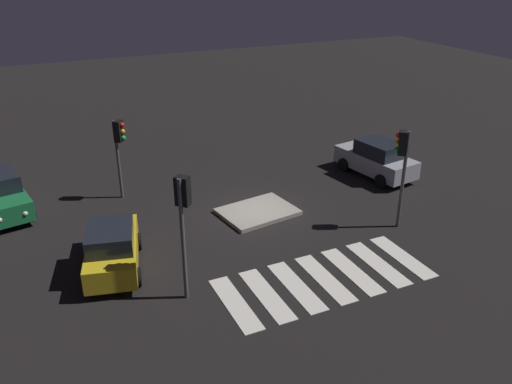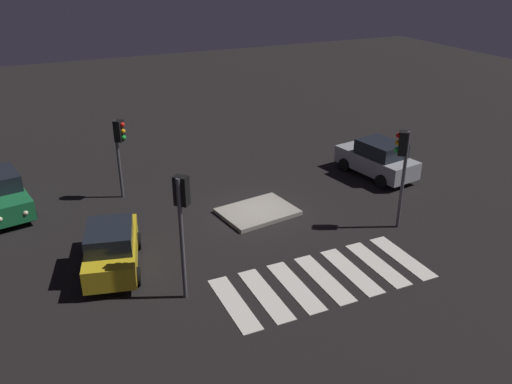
{
  "view_description": "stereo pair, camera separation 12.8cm",
  "coord_description": "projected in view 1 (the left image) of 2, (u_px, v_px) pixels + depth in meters",
  "views": [
    {
      "loc": [
        -8.9,
        -19.04,
        10.62
      ],
      "look_at": [
        0.0,
        0.0,
        1.0
      ],
      "focal_mm": 37.2,
      "sensor_mm": 36.0,
      "label": 1
    },
    {
      "loc": [
        -8.78,
        -19.09,
        10.62
      ],
      "look_at": [
        0.0,
        0.0,
        1.0
      ],
      "focal_mm": 37.2,
      "sensor_mm": 36.0,
      "label": 2
    }
  ],
  "objects": [
    {
      "name": "traffic_light_west",
      "position": [
        119.0,
        140.0,
        23.76
      ],
      "size": [
        0.53,
        0.54,
        3.75
      ],
      "rotation": [
        0.0,
        0.0,
        -0.69
      ],
      "color": "#47474C",
      "rests_on": "ground"
    },
    {
      "name": "traffic_island",
      "position": [
        258.0,
        212.0,
        23.39
      ],
      "size": [
        3.5,
        2.83,
        0.18
      ],
      "color": "gray",
      "rests_on": "ground"
    },
    {
      "name": "traffic_light_south",
      "position": [
        183.0,
        208.0,
        16.55
      ],
      "size": [
        0.54,
        0.54,
        4.33
      ],
      "rotation": [
        0.0,
        0.0,
        0.78
      ],
      "color": "#47474C",
      "rests_on": "ground"
    },
    {
      "name": "car_silver",
      "position": [
        377.0,
        159.0,
        27.02
      ],
      "size": [
        2.55,
        4.53,
        1.89
      ],
      "rotation": [
        0.0,
        0.0,
        1.73
      ],
      "color": "#9EA0A5",
      "rests_on": "ground"
    },
    {
      "name": "car_yellow",
      "position": [
        112.0,
        248.0,
        19.01
      ],
      "size": [
        2.66,
        4.36,
        1.79
      ],
      "rotation": [
        0.0,
        0.0,
        1.33
      ],
      "color": "gold",
      "rests_on": "ground"
    },
    {
      "name": "crosswalk_near",
      "position": [
        325.0,
        279.0,
        18.78
      ],
      "size": [
        7.6,
        3.2,
        0.02
      ],
      "color": "silver",
      "rests_on": "ground"
    },
    {
      "name": "car_green",
      "position": [
        0.0,
        195.0,
        23.07
      ],
      "size": [
        2.59,
        4.47,
        1.85
      ],
      "rotation": [
        0.0,
        0.0,
        -1.39
      ],
      "color": "#196B38",
      "rests_on": "ground"
    },
    {
      "name": "traffic_light_east",
      "position": [
        402.0,
        155.0,
        21.06
      ],
      "size": [
        0.53,
        0.54,
        4.19
      ],
      "rotation": [
        0.0,
        0.0,
        2.49
      ],
      "color": "#47474C",
      "rests_on": "ground"
    },
    {
      "name": "ground_plane",
      "position": [
        256.0,
        212.0,
        23.53
      ],
      "size": [
        80.0,
        80.0,
        0.0
      ],
      "primitive_type": "plane",
      "color": "black"
    }
  ]
}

